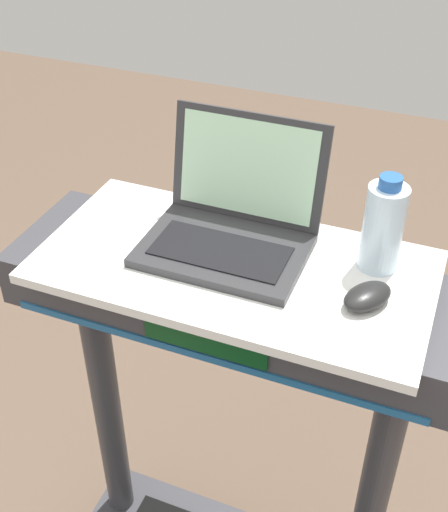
% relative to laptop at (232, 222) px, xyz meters
% --- Properties ---
extents(desk_board, '(0.75, 0.38, 0.02)m').
position_rel_laptop_xyz_m(desk_board, '(0.03, -0.06, -0.06)').
color(desk_board, white).
rests_on(desk_board, treadmill_base).
extents(laptop, '(0.31, 0.26, 0.23)m').
position_rel_laptop_xyz_m(laptop, '(0.00, 0.00, 0.00)').
color(laptop, '#2D2D30').
rests_on(laptop, desk_board).
extents(computer_mouse, '(0.10, 0.12, 0.03)m').
position_rel_laptop_xyz_m(computer_mouse, '(0.29, -0.08, -0.03)').
color(computer_mouse, black).
rests_on(computer_mouse, desk_board).
extents(water_bottle, '(0.07, 0.07, 0.19)m').
position_rel_laptop_xyz_m(water_bottle, '(0.28, 0.03, 0.04)').
color(water_bottle, silver).
rests_on(water_bottle, desk_board).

